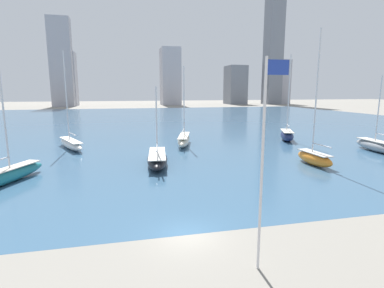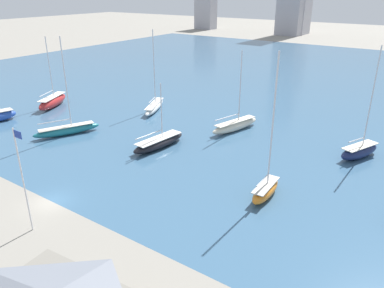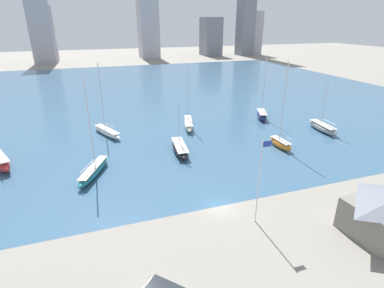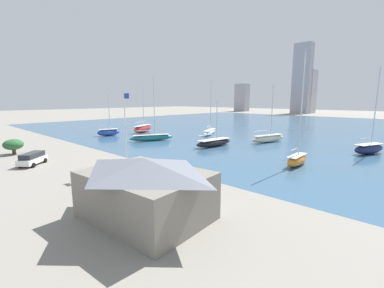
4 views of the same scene
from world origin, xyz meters
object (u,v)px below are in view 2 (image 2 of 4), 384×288
Objects in this scene: sailboat_navy at (359,151)px; sailboat_cream at (235,125)px; sailboat_black at (159,142)px; sailboat_red at (53,101)px; sailboat_white at (154,106)px; sailboat_orange at (266,189)px; flag_pole at (23,177)px; sailboat_teal at (67,129)px.

sailboat_navy is 1.18× the size of sailboat_cream.
sailboat_black is at bearing -129.57° from sailboat_navy.
sailboat_white is at bearing 3.73° from sailboat_red.
flag_pole is at bearing -132.81° from sailboat_orange.
flag_pole is 26.87m from sailboat_teal.
sailboat_navy is at bearing -14.91° from sailboat_red.
sailboat_cream is (3.09, 36.09, -4.93)m from flag_pole.
sailboat_navy is 28.75m from sailboat_black.
sailboat_white is at bearing 138.51° from sailboat_black.
sailboat_orange reaches higher than sailboat_black.
sailboat_navy reaches higher than flag_pole.
sailboat_black is (-2.84, 23.20, -5.05)m from flag_pole.
sailboat_navy is (22.67, 36.45, -4.82)m from flag_pole.
sailboat_red is at bearing 175.59° from sailboat_teal.
sailboat_orange is 1.64× the size of sailboat_black.
sailboat_teal is at bearing 134.54° from flag_pole.
sailboat_black is 14.19m from sailboat_cream.
sailboat_black is 0.73× the size of sailboat_red.
sailboat_teal is at bearing -124.26° from sailboat_white.
sailboat_white reaches higher than sailboat_red.
sailboat_teal is at bearing -126.24° from sailboat_cream.
sailboat_orange is 19.62m from sailboat_black.
sailboat_teal reaches higher than sailboat_white.
sailboat_teal is 34.84m from sailboat_orange.
sailboat_red is at bearing 140.97° from flag_pole.
sailboat_navy is at bearing 47.81° from sailboat_teal.
sailboat_red reaches higher than sailboat_cream.
sailboat_cream is (21.61, 17.27, 0.06)m from sailboat_teal.
sailboat_red reaches higher than flag_pole.
sailboat_teal is 17.08m from sailboat_red.
sailboat_navy is at bearing 16.17° from sailboat_cream.
sailboat_teal is (-3.37, -18.06, 0.03)m from sailboat_white.
sailboat_orange is (31.48, -17.92, 0.18)m from sailboat_white.
sailboat_teal reaches higher than sailboat_red.
sailboat_red is at bearing 168.61° from sailboat_orange.
sailboat_navy is 56.90m from sailboat_red.
sailboat_white reaches higher than flag_pole.
sailboat_cream reaches higher than sailboat_black.
sailboat_red is (-14.93, 8.29, 0.27)m from sailboat_teal.
sailboat_orange reaches higher than sailboat_cream.
sailboat_teal reaches higher than sailboat_black.
sailboat_white is 18.37m from sailboat_teal.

